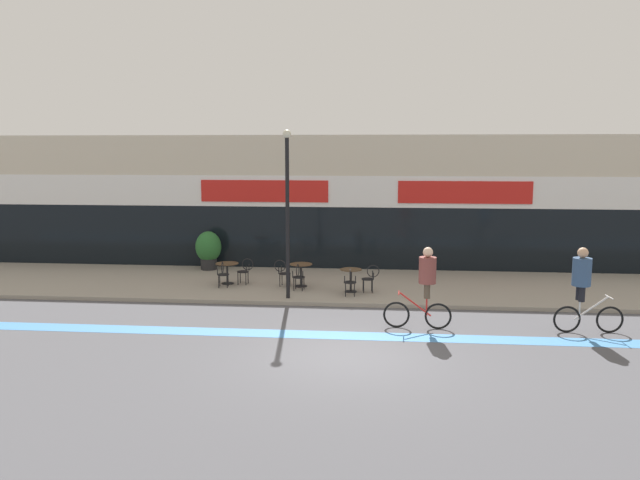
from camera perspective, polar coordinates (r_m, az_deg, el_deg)
The scene contains 17 objects.
ground_plane at distance 14.63m, azimuth 2.71°, elevation -10.54°, with size 120.00×120.00×0.00m, color #4C4C51.
sidewalk_slab at distance 21.60m, azimuth 3.66°, elevation -4.19°, with size 40.00×5.50×0.12m, color gray.
storefront_facade at distance 25.89m, azimuth 4.06°, elevation 3.62°, with size 40.00×4.06×5.27m.
bike_lane_stripe at distance 16.12m, azimuth 2.99°, elevation -8.73°, with size 36.00×0.70×0.01m, color #3D7AB7.
bistro_table_0 at distance 21.70m, azimuth -8.48°, elevation -2.63°, with size 0.78×0.78×0.72m.
bistro_table_1 at distance 21.05m, azimuth -1.75°, elevation -2.78°, with size 0.76×0.76×0.78m.
bistro_table_2 at distance 20.28m, azimuth 2.84°, elevation -3.27°, with size 0.71×0.71×0.75m.
cafe_chair_0_near at distance 21.11m, azimuth -8.87°, elevation -2.96°, with size 0.45×0.60×0.90m.
cafe_chair_0_side at distance 21.56m, azimuth -6.87°, elevation -2.69°, with size 0.59×0.42×0.90m.
cafe_chair_1_near at distance 20.45m, azimuth -1.99°, elevation -3.23°, with size 0.43×0.59×0.90m.
cafe_chair_1_side at distance 21.15m, azimuth -3.43°, elevation -2.85°, with size 0.59×0.44×0.90m.
cafe_chair_2_near at distance 19.67m, azimuth 2.76°, elevation -3.69°, with size 0.42×0.58×0.90m.
cafe_chair_2_side at distance 20.27m, azimuth 4.61°, elevation -3.35°, with size 0.59×0.43×0.90m.
planter_pot at distance 24.39m, azimuth -10.17°, elevation -0.81°, with size 0.99×0.99×1.48m.
lamp_post at distance 19.09m, azimuth -3.00°, elevation 3.46°, with size 0.26×0.26×5.19m.
cyclist_0 at distance 17.41m, azimuth 22.94°, elevation -3.65°, with size 1.80×0.54×2.24m.
cyclist_1 at distance 16.64m, azimuth 9.57°, elevation -3.78°, with size 1.80×0.51×2.19m.
Camera 1 is at (0.65, -13.83, 4.71)m, focal length 35.00 mm.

